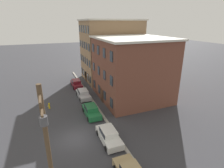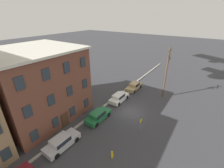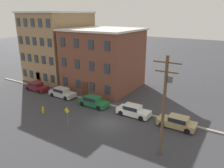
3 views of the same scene
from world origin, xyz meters
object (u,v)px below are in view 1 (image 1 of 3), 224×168
Objects in this scene: car_silver at (83,94)px; car_green at (91,110)px; fire_hydrant at (49,106)px; utility_pole at (48,150)px; car_maroon at (76,83)px; car_white at (109,135)px; caution_sign at (43,117)px.

car_silver and car_green have the same top height.
fire_hydrant is at bearing -127.92° from car_green.
utility_pole is at bearing -25.34° from car_green.
fire_hydrant is at bearing -35.17° from car_maroon.
utility_pole is (6.00, -6.11, 4.60)m from car_white.
fire_hydrant is at bearing -69.70° from car_silver.
car_white reaches higher than fire_hydrant.
utility_pole is 9.93× the size of fire_hydrant.
fire_hydrant is (-4.28, -5.50, -0.27)m from car_green.
utility_pole reaches higher than car_white.
caution_sign is at bearing -128.59° from car_white.
car_maroon is at bearing 153.87° from caution_sign.
car_green is 0.46× the size of utility_pole.
caution_sign is 5.47m from fire_hydrant.
car_silver is at bearing 0.75° from car_maroon.
caution_sign is at bearing -9.17° from fire_hydrant.
caution_sign reaches higher than car_white.
car_maroon is 5.97m from car_silver.
car_maroon and car_silver have the same top height.
caution_sign is (-5.30, -6.64, 0.88)m from car_white.
car_maroon is at bearing 166.25° from utility_pole.
utility_pole is at bearing -18.11° from car_silver.
car_maroon is 9.93m from fire_hydrant.
caution_sign is at bearing -81.08° from car_green.
car_white is 0.46× the size of utility_pole.
car_maroon is 14.95m from caution_sign.
fire_hydrant is (2.14, -5.80, -0.27)m from car_silver.
car_green is 1.79× the size of caution_sign.
fire_hydrant is at bearing -151.32° from car_white.
car_silver is 1.00× the size of car_white.
utility_pole reaches higher than car_maroon.
utility_pole reaches higher than car_silver.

